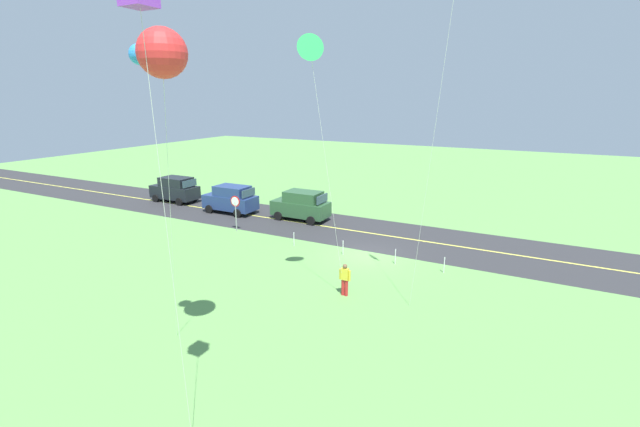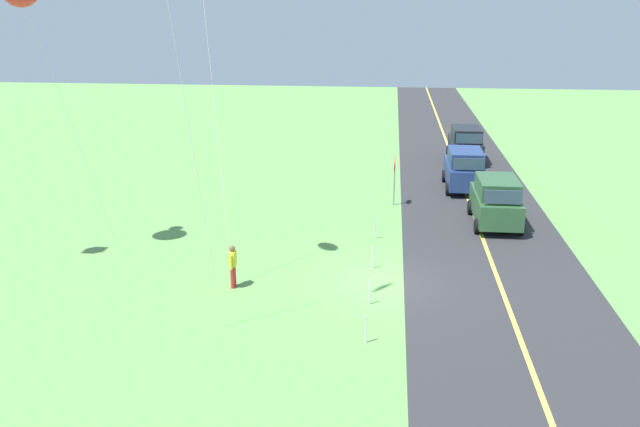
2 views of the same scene
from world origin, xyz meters
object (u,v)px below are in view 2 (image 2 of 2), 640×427
object	(u,v)px
car_parked_east_near	(464,169)
stop_sign	(394,171)
car_suv_foreground	(496,201)
person_adult_near	(233,265)
car_parked_east_far	(466,144)

from	to	relation	value
car_parked_east_near	stop_sign	xyz separation A→B (m)	(-3.52, 3.85, 0.65)
car_suv_foreground	car_parked_east_near	size ratio (longest dim) A/B	1.00
car_parked_east_near	person_adult_near	xyz separation A→B (m)	(-14.43, 9.59, -0.29)
car_suv_foreground	car_parked_east_far	size ratio (longest dim) A/B	1.00
car_parked_east_near	car_suv_foreground	bearing A→B (deg)	-172.35
car_parked_east_far	car_parked_east_near	xyz separation A→B (m)	(-6.90, 0.75, 0.00)
car_suv_foreground	stop_sign	xyz separation A→B (m)	(2.61, 4.67, 0.65)
car_parked_east_far	stop_sign	distance (m)	11.40
car_parked_east_far	stop_sign	bearing A→B (deg)	156.21
person_adult_near	stop_sign	bearing A→B (deg)	-45.36
stop_sign	person_adult_near	distance (m)	12.37
car_parked_east_near	stop_sign	size ratio (longest dim) A/B	1.72
car_parked_east_near	stop_sign	world-z (taller)	stop_sign
car_parked_east_near	person_adult_near	distance (m)	17.33
car_parked_east_far	car_parked_east_near	world-z (taller)	same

